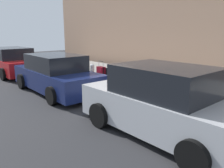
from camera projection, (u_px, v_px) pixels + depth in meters
ground_plane at (95, 90)px, 9.60m from camera, size 40.00×40.00×0.00m
sidewalk_curb at (135, 80)px, 11.20m from camera, size 18.00×5.00×0.14m
suitcase_black_0 at (185, 94)px, 7.27m from camera, size 0.40×0.25×0.69m
suitcase_maroon_1 at (170, 93)px, 7.59m from camera, size 0.46×0.29×0.81m
suitcase_silver_2 at (158, 88)px, 8.03m from camera, size 0.50×0.24×0.90m
suitcase_olive_3 at (147, 85)px, 8.47m from camera, size 0.47×0.25×0.70m
suitcase_navy_4 at (135, 83)px, 8.83m from camera, size 0.43×0.27×0.90m
suitcase_red_5 at (126, 80)px, 9.22m from camera, size 0.47×0.26×0.70m
suitcase_teal_6 at (118, 78)px, 9.65m from camera, size 0.50×0.22×0.72m
suitcase_black_7 at (110, 76)px, 10.02m from camera, size 0.37×0.24×0.75m
suitcase_maroon_8 at (101, 74)px, 10.28m from camera, size 0.43×0.28×0.99m
fire_hydrant at (92, 71)px, 10.86m from camera, size 0.39×0.21×0.77m
bollard_post at (81, 69)px, 11.29m from camera, size 0.14×0.14×0.91m
parked_car_silver_0 at (163, 103)px, 5.26m from camera, size 4.24×2.04×1.66m
parked_car_navy_1 at (56, 75)px, 9.08m from camera, size 4.75×2.11×1.53m
parked_car_red_2 at (11, 62)px, 12.94m from camera, size 4.81×2.16×1.54m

